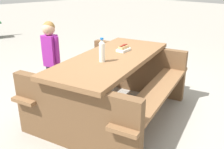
{
  "coord_description": "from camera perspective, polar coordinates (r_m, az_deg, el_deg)",
  "views": [
    {
      "loc": [
        -1.87,
        -1.99,
        1.6
      ],
      "look_at": [
        0.0,
        0.0,
        0.52
      ],
      "focal_mm": 39.56,
      "sensor_mm": 36.0,
      "label": 1
    }
  ],
  "objects": [
    {
      "name": "hotdog_tray",
      "position": [
        3.07,
        2.68,
        6.02
      ],
      "size": [
        0.2,
        0.14,
        0.08
      ],
      "color": "white",
      "rests_on": "picnic_table"
    },
    {
      "name": "ground_plane",
      "position": [
        3.16,
        -0.0,
        -8.89
      ],
      "size": [
        30.0,
        30.0,
        0.0
      ],
      "primitive_type": "plane",
      "color": "gray",
      "rests_on": "ground"
    },
    {
      "name": "picnic_table",
      "position": [
        2.96,
        -0.0,
        -1.44
      ],
      "size": [
        2.15,
        1.9,
        0.75
      ],
      "color": "brown",
      "rests_on": "ground"
    },
    {
      "name": "child_in_coat",
      "position": [
        3.4,
        -14.01,
        5.34
      ],
      "size": [
        0.21,
        0.25,
        1.08
      ],
      "color": "#3F334C",
      "rests_on": "ground"
    },
    {
      "name": "soda_bottle",
      "position": [
        2.65,
        -2.33,
        5.51
      ],
      "size": [
        0.07,
        0.07,
        0.26
      ],
      "color": "silver",
      "rests_on": "picnic_table"
    }
  ]
}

